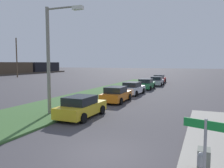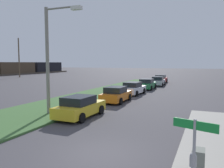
% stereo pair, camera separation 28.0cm
% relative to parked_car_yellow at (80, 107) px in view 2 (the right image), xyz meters
% --- Properties ---
extents(ground, '(300.00, 300.00, 0.00)m').
position_rel_parked_car_yellow_xyz_m(ground, '(-5.37, -4.03, -0.72)').
color(ground, '#423F44').
extents(grass_median, '(60.00, 6.00, 0.12)m').
position_rel_parked_car_yellow_xyz_m(grass_median, '(4.63, 3.73, -0.66)').
color(grass_median, '#3D6633').
rests_on(grass_median, ground).
extents(parked_car_yellow, '(4.32, 2.06, 1.47)m').
position_rel_parked_car_yellow_xyz_m(parked_car_yellow, '(0.00, 0.00, 0.00)').
color(parked_car_yellow, gold).
rests_on(parked_car_yellow, ground).
extents(parked_car_orange, '(4.34, 2.10, 1.47)m').
position_rel_parked_car_yellow_xyz_m(parked_car_orange, '(6.65, 0.00, 0.00)').
color(parked_car_orange, orange).
rests_on(parked_car_orange, ground).
extents(parked_car_white, '(4.38, 2.18, 1.47)m').
position_rel_parked_car_yellow_xyz_m(parked_car_white, '(12.25, 0.08, 0.00)').
color(parked_car_white, silver).
rests_on(parked_car_white, ground).
extents(parked_car_green, '(4.33, 2.08, 1.47)m').
position_rel_parked_car_yellow_xyz_m(parked_car_green, '(18.13, -0.09, 0.00)').
color(parked_car_green, '#1E6B38').
rests_on(parked_car_green, ground).
extents(parked_car_silver, '(4.37, 2.16, 1.47)m').
position_rel_parked_car_yellow_xyz_m(parked_car_silver, '(24.02, -0.46, 0.00)').
color(parked_car_silver, '#B2B5BA').
rests_on(parked_car_silver, ground).
extents(parked_car_red, '(4.31, 2.03, 1.47)m').
position_rel_parked_car_yellow_xyz_m(parked_car_red, '(29.27, 0.11, 0.00)').
color(parked_car_red, red).
rests_on(parked_car_red, ground).
extents(parking_meter, '(0.18, 0.18, 1.42)m').
position_rel_parked_car_yellow_xyz_m(parking_meter, '(-7.36, -7.70, 0.33)').
color(parking_meter, slate).
rests_on(parking_meter, ground).
extents(utility_box, '(0.55, 0.40, 0.90)m').
position_rel_parked_car_yellow_xyz_m(utility_box, '(-5.64, -7.78, -0.27)').
color(utility_box, slate).
rests_on(utility_box, ground).
extents(street_sign, '(0.31, 0.87, 2.60)m').
position_rel_parked_car_yellow_xyz_m(street_sign, '(-8.69, -7.77, 0.99)').
color(street_sign, '#99999E').
rests_on(street_sign, ground).
extents(streetlight, '(0.37, 2.87, 7.50)m').
position_rel_parked_car_yellow_xyz_m(streetlight, '(-0.23, 2.09, 3.67)').
color(streetlight, gray).
rests_on(streetlight, ground).
extents(distant_utility_pole, '(0.30, 0.30, 10.00)m').
position_rel_parked_car_yellow_xyz_m(distant_utility_pole, '(31.99, 36.85, 4.28)').
color(distant_utility_pole, brown).
rests_on(distant_utility_pole, ground).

